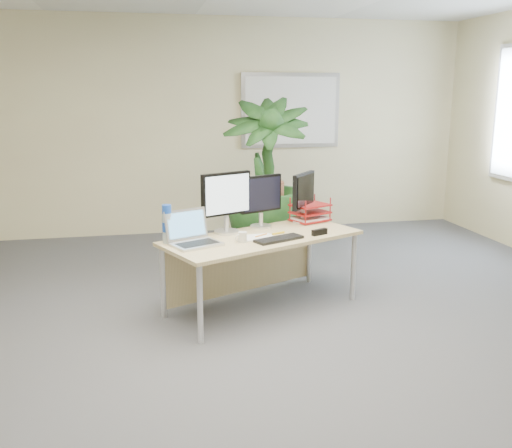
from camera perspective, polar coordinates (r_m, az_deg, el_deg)
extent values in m
plane|color=#48484D|center=(3.81, 1.28, -14.87)|extent=(8.00, 8.00, 0.00)
cube|color=beige|center=(7.33, -5.82, 9.61)|extent=(7.00, 0.04, 2.70)
cube|color=#BBBBC0|center=(7.52, 3.48, 11.26)|extent=(1.30, 0.03, 0.95)
cube|color=white|center=(7.50, 3.52, 11.26)|extent=(1.20, 0.01, 0.85)
cube|color=tan|center=(4.69, 0.64, -1.41)|extent=(1.78, 1.29, 0.03)
cube|color=tan|center=(5.02, -1.50, -4.15)|extent=(1.42, 0.64, 0.48)
cylinder|color=silver|center=(4.15, -5.61, -8.01)|extent=(0.04, 0.04, 0.60)
cylinder|color=silver|center=(5.05, 9.72, -4.26)|extent=(0.04, 0.04, 0.60)
cylinder|color=silver|center=(4.64, -9.29, -5.80)|extent=(0.04, 0.04, 0.60)
cylinder|color=silver|center=(5.46, 5.33, -2.79)|extent=(0.04, 0.04, 0.60)
imported|color=#143716|center=(5.93, 0.88, 3.01)|extent=(1.05, 1.05, 1.50)
cylinder|color=silver|center=(4.79, -2.97, -0.78)|extent=(0.21, 0.21, 0.02)
cylinder|color=silver|center=(4.78, -2.98, 0.07)|extent=(0.04, 0.04, 0.13)
cube|color=black|center=(4.73, -3.01, 3.03)|extent=(0.44, 0.22, 0.36)
cube|color=silver|center=(4.71, -2.84, 2.99)|extent=(0.38, 0.17, 0.31)
cylinder|color=silver|center=(4.99, 0.49, -0.22)|extent=(0.19, 0.19, 0.02)
cylinder|color=silver|center=(4.97, 0.49, 0.51)|extent=(0.04, 0.04, 0.11)
cube|color=black|center=(4.93, 0.50, 3.05)|extent=(0.39, 0.20, 0.32)
cube|color=black|center=(4.91, 0.66, 3.01)|extent=(0.34, 0.16, 0.28)
cylinder|color=silver|center=(5.19, 4.72, 0.25)|extent=(0.19, 0.19, 0.02)
cylinder|color=silver|center=(5.17, 4.73, 0.95)|extent=(0.04, 0.04, 0.11)
cube|color=black|center=(5.13, 4.78, 3.38)|extent=(0.29, 0.34, 0.31)
cube|color=black|center=(5.12, 5.02, 3.36)|extent=(0.24, 0.29, 0.28)
cube|color=silver|center=(4.43, -5.97, -2.02)|extent=(0.43, 0.38, 0.02)
cube|color=black|center=(4.41, -5.90, -1.92)|extent=(0.35, 0.27, 0.00)
cube|color=silver|center=(4.53, -7.00, -0.01)|extent=(0.35, 0.20, 0.24)
cube|color=#5BA7EA|center=(4.52, -6.95, -0.03)|extent=(0.31, 0.17, 0.19)
cube|color=black|center=(4.55, 2.30, -1.51)|extent=(0.43, 0.29, 0.02)
cylinder|color=beige|center=(4.50, -1.36, -1.31)|extent=(0.07, 0.07, 0.08)
torus|color=beige|center=(4.49, -1.87, -1.33)|extent=(0.06, 0.03, 0.06)
cube|color=silver|center=(4.62, 0.23, -1.35)|extent=(0.28, 0.22, 0.01)
cylinder|color=orange|center=(4.65, 0.51, -1.14)|extent=(0.12, 0.09, 0.01)
cylinder|color=gold|center=(4.75, 2.26, -0.91)|extent=(0.12, 0.07, 0.02)
cylinder|color=#A9BDC7|center=(4.50, -8.86, -0.41)|extent=(0.08, 0.08, 0.24)
cylinder|color=blue|center=(4.47, -8.93, 1.50)|extent=(0.07, 0.07, 0.07)
cylinder|color=blue|center=(4.50, -8.87, -0.27)|extent=(0.08, 0.08, 0.08)
cube|color=maroon|center=(5.24, 5.41, 0.43)|extent=(0.40, 0.36, 0.01)
cube|color=maroon|center=(5.23, 5.42, 1.17)|extent=(0.40, 0.36, 0.01)
cube|color=maroon|center=(5.21, 5.44, 1.91)|extent=(0.40, 0.36, 0.01)
cube|color=silver|center=(5.24, 5.41, 0.59)|extent=(0.36, 0.32, 0.02)
cube|color=black|center=(4.75, 6.37, -0.80)|extent=(0.15, 0.09, 0.05)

